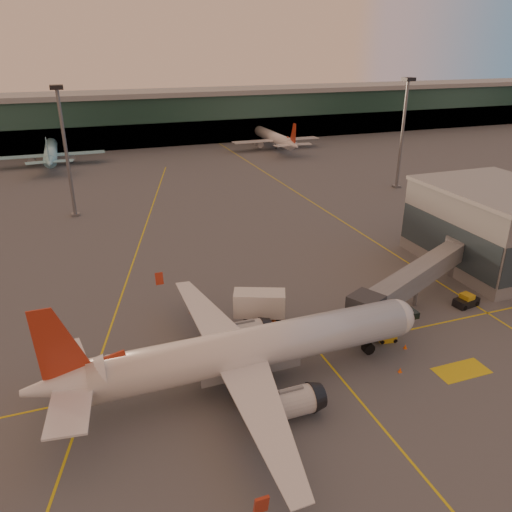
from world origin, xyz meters
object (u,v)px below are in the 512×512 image
object	(u,v)px
gpu_cart	(387,337)
pushback_tug	(466,301)
main_airplane	(245,351)
catering_truck	(260,307)

from	to	relation	value
gpu_cart	pushback_tug	size ratio (longest dim) A/B	0.63
main_airplane	pushback_tug	world-z (taller)	main_airplane
catering_truck	gpu_cart	distance (m)	15.67
catering_truck	pushback_tug	xyz separation A→B (m)	(28.19, -4.41, -2.07)
catering_truck	pushback_tug	distance (m)	28.61
main_airplane	gpu_cart	xyz separation A→B (m)	(18.59, 1.94, -3.45)
catering_truck	pushback_tug	size ratio (longest dim) A/B	1.89
pushback_tug	gpu_cart	bearing A→B (deg)	-175.39
pushback_tug	main_airplane	bearing A→B (deg)	-179.87
main_airplane	pushback_tug	distance (m)	34.25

